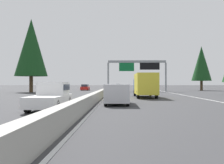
{
  "coord_description": "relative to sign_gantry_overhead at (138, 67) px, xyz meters",
  "views": [
    {
      "loc": [
        -1.33,
        -1.94,
        1.8
      ],
      "look_at": [
        55.22,
        -0.49,
        2.02
      ],
      "focal_mm": 41.59,
      "sensor_mm": 36.0,
      "label": 1
    }
  ],
  "objects": [
    {
      "name": "median_barrier",
      "position": [
        25.79,
        6.33,
        -4.84
      ],
      "size": [
        180.0,
        0.56,
        0.9
      ],
      "primitive_type": "cube",
      "color": "#9E9B93",
      "rests_on": "ground"
    },
    {
      "name": "sedan_mid_right",
      "position": [
        13.78,
        -3.0,
        -4.6
      ],
      "size": [
        4.4,
        1.8,
        1.47
      ],
      "color": "black",
      "rests_on": "ground"
    },
    {
      "name": "box_truck_near_right",
      "position": [
        -23.07,
        0.82,
        -3.67
      ],
      "size": [
        8.5,
        2.4,
        2.95
      ],
      "color": "gold",
      "rests_on": "ground"
    },
    {
      "name": "sign_gantry_overhead",
      "position": [
        0.0,
        0.0,
        0.0
      ],
      "size": [
        0.5,
        12.68,
        6.64
      ],
      "color": "gray",
      "rests_on": "ground"
    },
    {
      "name": "conifer_left_near",
      "position": [
        -5.82,
        21.04,
        3.38
      ],
      "size": [
        6.27,
        6.27,
        14.25
      ],
      "color": "#4C3823",
      "rests_on": "ground"
    },
    {
      "name": "oncoming_near",
      "position": [
        7.96,
        12.34,
        -4.6
      ],
      "size": [
        4.4,
        1.8,
        1.47
      ],
      "rotation": [
        0.0,
        0.0,
        3.14
      ],
      "color": "red",
      "rests_on": "ground"
    },
    {
      "name": "oncoming_far",
      "position": [
        -37.78,
        8.74,
        -4.37
      ],
      "size": [
        5.6,
        2.0,
        1.86
      ],
      "rotation": [
        0.0,
        0.0,
        3.14
      ],
      "color": "white",
      "rests_on": "ground"
    },
    {
      "name": "shoulder_stripe_right",
      "position": [
        15.79,
        -5.49,
        -5.28
      ],
      "size": [
        160.0,
        0.16,
        0.01
      ],
      "primitive_type": "cube",
      "color": "silver",
      "rests_on": "ground"
    },
    {
      "name": "sedan_far_right",
      "position": [
        48.22,
        4.3,
        -4.6
      ],
      "size": [
        4.4,
        1.8,
        1.47
      ],
      "color": "#AD931E",
      "rests_on": "ground"
    },
    {
      "name": "minivan_far_center",
      "position": [
        -33.79,
        4.25,
        -4.33
      ],
      "size": [
        5.0,
        1.95,
        1.69
      ],
      "color": "silver",
      "rests_on": "ground"
    },
    {
      "name": "shoulder_stripe_median",
      "position": [
        15.79,
        5.78,
        -5.28
      ],
      "size": [
        160.0,
        0.16,
        0.01
      ],
      "primitive_type": "cube",
      "color": "silver",
      "rests_on": "ground"
    },
    {
      "name": "ground_plane",
      "position": [
        5.79,
        6.03,
        -5.29
      ],
      "size": [
        320.0,
        320.0,
        0.0
      ],
      "primitive_type": "plane",
      "color": "#38383A"
    },
    {
      "name": "conifer_right_mid",
      "position": [
        7.21,
        -15.81,
        1.18
      ],
      "size": [
        4.68,
        4.68,
        10.64
      ],
      "color": "#4C3823",
      "rests_on": "ground"
    }
  ]
}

